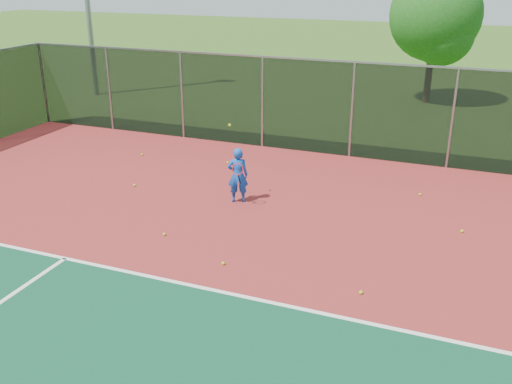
% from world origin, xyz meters
% --- Properties ---
extents(court_apron, '(30.00, 20.00, 0.02)m').
position_xyz_m(court_apron, '(0.00, 2.00, 0.01)').
color(court_apron, maroon).
rests_on(court_apron, ground).
extents(fence_back, '(30.00, 0.06, 3.03)m').
position_xyz_m(fence_back, '(0.00, 12.00, 1.56)').
color(fence_back, black).
rests_on(fence_back, court_apron).
extents(tennis_player, '(0.62, 0.68, 2.03)m').
position_xyz_m(tennis_player, '(-4.85, 7.21, 0.75)').
color(tennis_player, blue).
rests_on(tennis_player, court_apron).
extents(practice_ball_0, '(0.07, 0.07, 0.07)m').
position_xyz_m(practice_ball_0, '(-0.94, 3.90, 0.06)').
color(practice_ball_0, '#BAE01A').
rests_on(practice_ball_0, court_apron).
extents(practice_ball_1, '(0.07, 0.07, 0.07)m').
position_xyz_m(practice_ball_1, '(-7.96, 7.15, 0.06)').
color(practice_ball_1, '#BAE01A').
rests_on(practice_ball_1, court_apron).
extents(practice_ball_3, '(0.07, 0.07, 0.07)m').
position_xyz_m(practice_ball_3, '(-0.48, 9.34, 0.06)').
color(practice_ball_3, '#BAE01A').
rests_on(practice_ball_3, court_apron).
extents(practice_ball_4, '(0.07, 0.07, 0.07)m').
position_xyz_m(practice_ball_4, '(0.69, 7.38, 0.06)').
color(practice_ball_4, '#BAE01A').
rests_on(practice_ball_4, court_apron).
extents(practice_ball_5, '(0.07, 0.07, 0.07)m').
position_xyz_m(practice_ball_5, '(-6.34, 9.89, 0.06)').
color(practice_ball_5, '#BAE01A').
rests_on(practice_ball_5, court_apron).
extents(practice_ball_6, '(0.07, 0.07, 0.07)m').
position_xyz_m(practice_ball_6, '(-3.80, 3.98, 0.06)').
color(practice_ball_6, '#BAE01A').
rests_on(practice_ball_6, court_apron).
extents(practice_ball_7, '(0.07, 0.07, 0.07)m').
position_xyz_m(practice_ball_7, '(-9.25, 9.61, 0.06)').
color(practice_ball_7, '#BAE01A').
rests_on(practice_ball_7, court_apron).
extents(practice_ball_8, '(0.07, 0.07, 0.07)m').
position_xyz_m(practice_ball_8, '(-5.62, 4.73, 0.06)').
color(practice_ball_8, '#BAE01A').
rests_on(practice_ball_8, court_apron).
extents(tree_back_left, '(3.89, 3.89, 5.72)m').
position_xyz_m(tree_back_left, '(-1.44, 20.90, 3.58)').
color(tree_back_left, '#392814').
rests_on(tree_back_left, ground).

